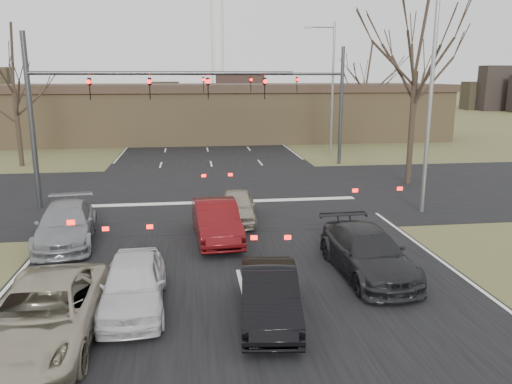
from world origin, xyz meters
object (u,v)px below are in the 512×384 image
(car_white_sedan, at_px, (133,284))
(car_silver_ahead, at_px, (237,206))
(building, at_px, (225,112))
(streetlight_right_far, at_px, (330,82))
(streetlight_right_near, at_px, (427,88))
(car_grey_ahead, at_px, (66,224))
(mast_arm_far, at_px, (301,92))
(car_charcoal_sedan, at_px, (368,252))
(car_silver_suv, at_px, (44,314))
(mast_arm_near, at_px, (104,98))
(car_black_hatch, at_px, (269,295))
(car_red_ahead, at_px, (216,221))

(car_white_sedan, height_order, car_silver_ahead, car_white_sedan)
(building, bearing_deg, streetlight_right_far, -56.35)
(building, relative_size, streetlight_right_near, 4.24)
(streetlight_right_far, distance_m, car_grey_ahead, 25.17)
(mast_arm_far, relative_size, streetlight_right_far, 1.11)
(mast_arm_far, distance_m, car_charcoal_sedan, 20.25)
(car_white_sedan, relative_size, car_grey_ahead, 0.84)
(building, relative_size, car_silver_suv, 8.05)
(building, relative_size, streetlight_right_far, 4.24)
(streetlight_right_far, bearing_deg, car_white_sedan, -116.09)
(building, relative_size, mast_arm_near, 3.50)
(mast_arm_far, distance_m, car_black_hatch, 23.33)
(building, relative_size, car_silver_ahead, 10.95)
(building, distance_m, streetlight_right_near, 28.97)
(streetlight_right_far, relative_size, car_charcoal_sedan, 2.04)
(building, relative_size, car_white_sedan, 10.22)
(car_white_sedan, distance_m, car_silver_ahead, 8.58)
(mast_arm_near, bearing_deg, streetlight_right_near, -12.05)
(car_white_sedan, bearing_deg, car_grey_ahead, 115.85)
(mast_arm_near, relative_size, car_grey_ahead, 2.45)
(car_white_sedan, relative_size, car_charcoal_sedan, 0.85)
(streetlight_right_far, distance_m, car_black_hatch, 28.08)
(streetlight_right_near, distance_m, car_silver_ahead, 9.68)
(car_white_sedan, xyz_separation_m, car_silver_ahead, (3.50, 7.83, -0.05))
(building, bearing_deg, mast_arm_far, -74.42)
(car_black_hatch, xyz_separation_m, car_grey_ahead, (-6.55, 6.88, 0.05))
(mast_arm_far, bearing_deg, car_silver_suv, -115.90)
(car_red_ahead, distance_m, car_silver_ahead, 2.54)
(streetlight_right_far, xyz_separation_m, car_black_hatch, (-8.82, -26.20, -4.92))
(car_charcoal_sedan, bearing_deg, car_red_ahead, 135.81)
(car_silver_suv, relative_size, car_grey_ahead, 1.07)
(car_silver_suv, height_order, car_red_ahead, car_red_ahead)
(building, relative_size, mast_arm_far, 3.81)
(building, distance_m, car_silver_ahead, 28.44)
(car_silver_suv, relative_size, car_silver_ahead, 1.36)
(building, height_order, car_red_ahead, building)
(car_white_sedan, bearing_deg, car_charcoal_sedan, 10.21)
(mast_arm_near, distance_m, car_red_ahead, 8.55)
(streetlight_right_near, xyz_separation_m, car_silver_ahead, (-8.32, -0.33, -4.93))
(mast_arm_near, bearing_deg, car_grey_ahead, -98.81)
(mast_arm_far, distance_m, car_red_ahead, 17.55)
(car_red_ahead, bearing_deg, building, 81.64)
(streetlight_right_near, relative_size, car_black_hatch, 2.48)
(building, bearing_deg, car_silver_ahead, -93.03)
(building, distance_m, mast_arm_near, 26.14)
(streetlight_right_near, height_order, car_black_hatch, streetlight_right_near)
(mast_arm_near, xyz_separation_m, streetlight_right_far, (14.55, 14.00, 0.51))
(streetlight_right_near, bearing_deg, streetlight_right_far, 88.32)
(car_black_hatch, height_order, car_charcoal_sedan, car_charcoal_sedan)
(mast_arm_near, bearing_deg, car_black_hatch, -64.85)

